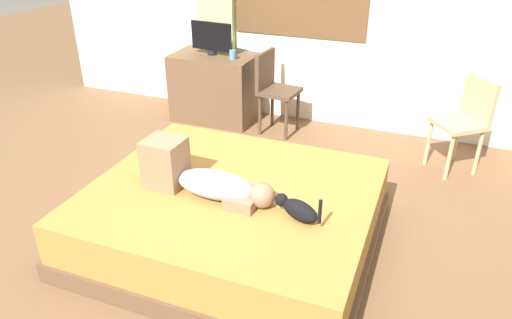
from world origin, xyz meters
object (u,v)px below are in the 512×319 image
(desk, at_px, (215,87))
(cup, at_px, (233,55))
(cat, at_px, (298,209))
(person_lying, at_px, (202,178))
(tv_monitor, at_px, (211,38))
(bed, at_px, (233,215))
(chair_by_desk, at_px, (273,86))
(chair_spare, at_px, (466,118))

(desk, xyz_separation_m, cup, (0.27, -0.08, 0.42))
(cat, xyz_separation_m, desk, (-1.64, 2.20, -0.14))
(person_lying, distance_m, desk, 2.35)
(tv_monitor, bearing_deg, cup, -16.49)
(person_lying, height_order, tv_monitor, tv_monitor)
(bed, bearing_deg, desk, 118.84)
(cat, bearing_deg, bed, 161.85)
(cat, height_order, desk, desk)
(person_lying, height_order, chair_by_desk, chair_by_desk)
(bed, relative_size, person_lying, 2.11)
(desk, relative_size, chair_by_desk, 1.05)
(bed, xyz_separation_m, person_lying, (-0.17, -0.11, 0.34))
(bed, distance_m, chair_by_desk, 1.99)
(desk, xyz_separation_m, tv_monitor, (-0.02, -0.00, 0.55))
(cat, xyz_separation_m, tv_monitor, (-1.66, 2.20, 0.42))
(desk, distance_m, chair_spare, 2.62)
(tv_monitor, distance_m, chair_by_desk, 0.86)
(cat, height_order, tv_monitor, tv_monitor)
(desk, distance_m, cup, 0.50)
(person_lying, bearing_deg, desk, 113.92)
(person_lying, xyz_separation_m, cat, (0.69, -0.06, -0.05))
(cup, distance_m, chair_spare, 2.36)
(tv_monitor, xyz_separation_m, chair_spare, (2.62, -0.27, -0.41))
(desk, relative_size, chair_spare, 1.05)
(chair_by_desk, bearing_deg, bed, -78.69)
(chair_by_desk, bearing_deg, cat, -66.58)
(cat, bearing_deg, tv_monitor, 127.02)
(desk, relative_size, tv_monitor, 1.87)
(desk, xyz_separation_m, chair_by_desk, (0.73, -0.09, 0.14))
(chair_by_desk, bearing_deg, desk, 172.64)
(desk, distance_m, chair_by_desk, 0.75)
(person_lying, bearing_deg, chair_by_desk, 96.13)
(bed, relative_size, desk, 2.20)
(desk, height_order, chair_spare, chair_spare)
(cat, bearing_deg, cup, 123.02)
(person_lying, height_order, desk, person_lying)
(desk, height_order, chair_by_desk, chair_by_desk)
(tv_monitor, distance_m, cup, 0.32)
(bed, xyz_separation_m, tv_monitor, (-1.13, 2.03, 0.71))
(bed, bearing_deg, chair_spare, 49.83)
(cat, height_order, chair_spare, chair_spare)
(person_lying, relative_size, desk, 1.04)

